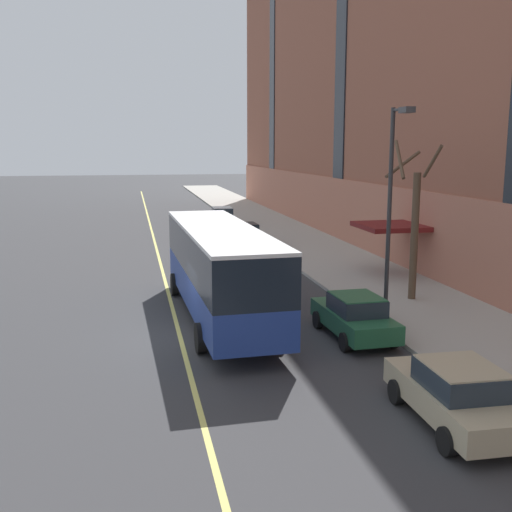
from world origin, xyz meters
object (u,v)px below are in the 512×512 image
Objects in this scene: city_bus at (219,266)px; parked_car_green_3 at (354,316)px; parked_car_white_2 at (222,216)px; parked_car_champagne_4 at (457,394)px; street_lamp at (392,195)px; parked_car_black_0 at (245,234)px; street_tree_mid_block at (414,223)px.

parked_car_green_3 is at bearing -37.49° from city_bus.
parked_car_white_2 is 1.09× the size of parked_car_green_3.
parked_car_champagne_4 is at bearing -90.37° from parked_car_green_3.
parked_car_black_0 is at bearing 95.63° from street_lamp.
city_bus is 2.62× the size of parked_car_white_2.
parked_car_green_3 is (0.03, -20.37, -0.00)m from parked_car_black_0.
parked_car_white_2 is 31.56m from parked_car_green_3.
parked_car_green_3 is at bearing -144.06° from street_lamp.
city_bus is 5.52m from parked_car_green_3.
city_bus is 11.01m from parked_car_champagne_4.
parked_car_white_2 is 27.74m from street_tree_mid_block.
parked_car_champagne_4 is (-0.04, -6.82, 0.00)m from parked_car_green_3.
parked_car_white_2 is at bearing 89.78° from parked_car_champagne_4.
parked_car_green_3 is at bearing 89.63° from parked_car_champagne_4.
street_tree_mid_block is 4.02m from street_lamp.
parked_car_black_0 is 0.55× the size of street_lamp.
street_tree_mid_block is 0.86× the size of street_lamp.
city_bus is 2.87× the size of parked_car_black_0.
parked_car_champagne_4 is at bearing -67.34° from city_bus.
parked_car_white_2 is 0.70× the size of street_tree_mid_block.
street_lamp is (1.84, 1.34, 4.08)m from parked_car_green_3.
street_tree_mid_block is at bearing 6.68° from city_bus.
parked_car_black_0 is 16.87m from street_tree_mid_block.
street_tree_mid_block is at bearing -75.28° from parked_car_black_0.
city_bus is at bearing 162.45° from street_lamp.
parked_car_white_2 is (0.14, 11.19, 0.00)m from parked_car_black_0.
parked_car_white_2 is 1.07× the size of parked_car_champagne_4.
street_tree_mid_block is at bearing -81.47° from parked_car_white_2.
parked_car_green_3 is 4.67m from street_lamp.
city_bus is 2.86× the size of parked_car_green_3.
parked_car_black_0 and parked_car_green_3 have the same top height.
parked_car_green_3 is 6.82m from parked_car_champagne_4.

